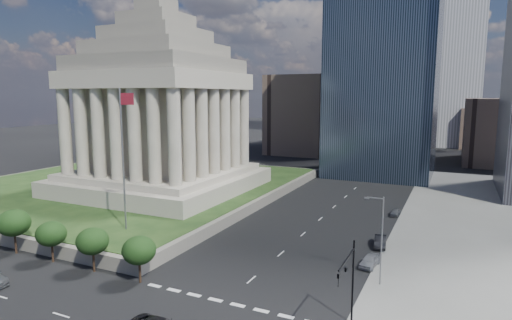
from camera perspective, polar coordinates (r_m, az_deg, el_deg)
The scene contains 13 objects.
ground at distance 125.03m, azimuth 15.63°, elevation -1.35°, with size 500.00×500.00×0.00m, color black.
plaza_terrace at distance 98.92m, azimuth -16.70°, elevation -3.43°, with size 66.00×70.00×1.80m, color #69635A.
plaza_lawn at distance 98.74m, azimuth -16.72°, elevation -2.89°, with size 64.00×68.00×0.10m, color #193314.
war_memorial at distance 88.27m, azimuth -12.77°, elevation 8.72°, with size 34.00×34.00×39.00m, color gray, non-canonical shape.
flagpole at distance 62.55m, azimuth -17.26°, elevation 1.09°, with size 2.52×0.24×20.00m.
midrise_glass at distance 118.39m, azimuth 16.78°, elevation 12.65°, with size 26.00×26.00×60.00m, color black.
building_filler_ne at distance 152.44m, azimuth 29.72°, elevation 3.36°, with size 20.00×30.00×20.00m, color #4E3B36.
building_filler_nw at distance 159.87m, azimuth 7.01°, elevation 6.05°, with size 24.00×30.00×28.00m, color #4E3B36.
traffic_signal_ne at distance 39.36m, azimuth 12.25°, elevation -14.95°, with size 0.30×5.74×8.00m.
street_lamp_north at distance 49.50m, azimuth 16.24°, elevation -9.63°, with size 2.13×0.22×10.00m.
parked_sedan_near at distance 55.82m, azimuth 14.93°, elevation -12.84°, with size 1.72×4.27×1.46m, color gray.
parked_sedan_mid at distance 62.98m, azimuth 16.23°, elevation -10.40°, with size 4.46×1.56×1.47m, color black.
parked_sedan_far at distance 79.32m, azimuth 18.08°, elevation -6.64°, with size 1.44×3.57×1.22m, color #505357.
Camera 1 is at (20.28, -21.60, 20.82)m, focal length 30.00 mm.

